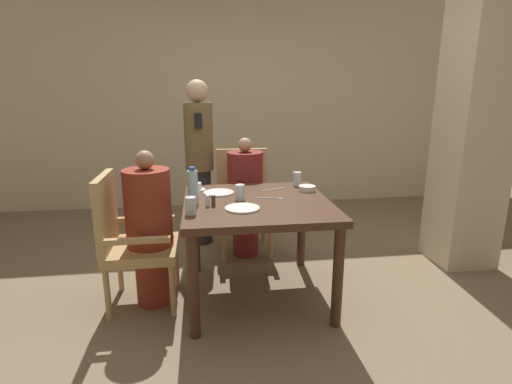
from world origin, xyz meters
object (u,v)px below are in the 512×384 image
at_px(plate_main_left, 219,193).
at_px(diner_in_left_chair, 150,228).
at_px(water_bottle, 193,187).
at_px(glass_tall_far, 191,206).
at_px(glass_tall_near, 240,192).
at_px(teacup_with_saucer, 197,187).
at_px(standing_host, 199,159).
at_px(plate_main_right, 242,208).
at_px(glass_tall_mid, 297,179).
at_px(diner_in_far_chair, 245,196).
at_px(chair_left_side, 129,237).
at_px(chair_far_side, 244,198).
at_px(bowl_small, 307,188).

bearing_deg(plate_main_left, diner_in_left_chair, -154.26).
relative_size(water_bottle, glass_tall_far, 2.32).
bearing_deg(glass_tall_near, glass_tall_far, -139.29).
height_order(diner_in_left_chair, teacup_with_saucer, diner_in_left_chair).
relative_size(standing_host, plate_main_right, 6.89).
distance_m(standing_host, plate_main_left, 0.92).
distance_m(plate_main_right, teacup_with_saucer, 0.63).
bearing_deg(water_bottle, glass_tall_mid, 27.27).
height_order(diner_in_far_chair, teacup_with_saucer, diner_in_far_chair).
distance_m(chair_left_side, plate_main_left, 0.73).
xyz_separation_m(teacup_with_saucer, glass_tall_mid, (0.82, 0.04, 0.03)).
relative_size(glass_tall_near, glass_tall_mid, 1.00).
distance_m(chair_far_side, glass_tall_far, 1.30).
xyz_separation_m(diner_in_far_chair, glass_tall_far, (-0.46, -1.03, 0.23)).
height_order(plate_main_right, water_bottle, water_bottle).
bearing_deg(diner_in_far_chair, glass_tall_far, -114.00).
height_order(plate_main_right, glass_tall_mid, glass_tall_mid).
relative_size(chair_far_side, glass_tall_near, 8.49).
distance_m(plate_main_right, water_bottle, 0.38).
relative_size(chair_far_side, diner_in_far_chair, 0.87).
height_order(chair_left_side, plate_main_right, chair_left_side).
bearing_deg(plate_main_right, chair_left_side, 166.31).
bearing_deg(water_bottle, plate_main_left, 54.64).
bearing_deg(water_bottle, standing_host, 87.79).
distance_m(plate_main_left, water_bottle, 0.34).
xyz_separation_m(plate_main_left, glass_tall_far, (-0.20, -0.50, 0.05)).
height_order(standing_host, plate_main_right, standing_host).
bearing_deg(glass_tall_mid, chair_far_side, 127.28).
distance_m(bowl_small, glass_tall_far, 1.01).
distance_m(bowl_small, glass_tall_mid, 0.19).
relative_size(diner_in_far_chair, glass_tall_mid, 9.72).
bearing_deg(glass_tall_mid, plate_main_right, -130.67).
bearing_deg(chair_left_side, chair_far_side, 45.51).
bearing_deg(bowl_small, plate_main_left, 178.65).
bearing_deg(diner_in_left_chair, chair_left_side, 180.00).
bearing_deg(chair_far_side, diner_in_left_chair, -129.54).
bearing_deg(diner_in_left_chair, bowl_small, 10.70).
relative_size(plate_main_right, glass_tall_mid, 2.06).
bearing_deg(plate_main_left, glass_tall_mid, 14.49).
distance_m(chair_far_side, plate_main_left, 0.77).
bearing_deg(chair_left_side, plate_main_left, 20.50).
xyz_separation_m(bowl_small, glass_tall_mid, (-0.04, 0.18, 0.04)).
distance_m(diner_in_far_chair, glass_tall_near, 0.79).
relative_size(plate_main_left, plate_main_right, 1.00).
distance_m(chair_far_side, standing_host, 0.58).
bearing_deg(glass_tall_far, plate_main_left, 68.28).
height_order(glass_tall_near, glass_tall_far, same).
height_order(diner_in_far_chair, plate_main_right, diner_in_far_chair).
relative_size(chair_left_side, glass_tall_near, 8.49).
bearing_deg(water_bottle, chair_far_side, 64.56).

